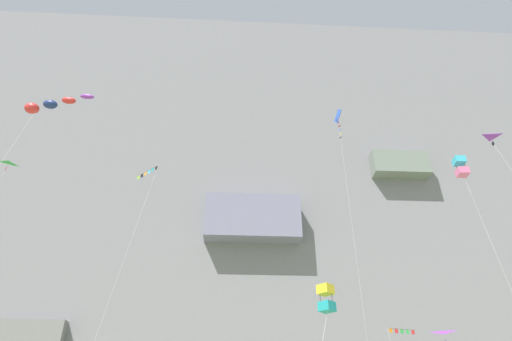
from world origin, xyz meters
name	(u,v)px	position (x,y,z in m)	size (l,w,h in m)	color
cliff_face	(250,209)	(-0.01, 67.49, 37.35)	(180.00, 23.47, 74.74)	gray
kite_delta_upper_right	(497,153)	(20.25, 28.71, 23.62)	(2.21, 6.87, 24.78)	purple
kite_banner_upper_left	(140,198)	(-11.16, 32.89, 20.45)	(3.19, 5.94, 23.77)	black
kite_box_far_right	(461,167)	(15.29, 26.61, 20.64)	(1.25, 2.34, 21.52)	#38B2D1
kite_windsock_far_left	(48,105)	(-12.37, 15.94, 16.64)	(5.55, 2.11, 17.27)	red
kite_delta_low_right	(4,171)	(-24.82, 34.77, 24.01)	(2.48, 3.16, 24.82)	green
kite_diamond_front_field	(339,122)	(8.05, 34.03, 30.83)	(0.79, 2.93, 32.81)	blue
kite_box_mid_right	(326,299)	(1.67, 18.20, 7.60)	(2.65, 3.39, 8.25)	yellow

